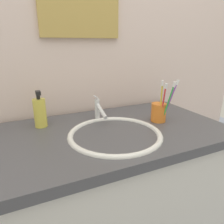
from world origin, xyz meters
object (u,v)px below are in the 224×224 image
at_px(soap_dispenser, 40,112).
at_px(toothbrush_green, 169,100).
at_px(toothbrush_cup, 159,112).
at_px(toothbrush_purple, 171,98).
at_px(faucet, 99,109).
at_px(toothbrush_yellow, 161,99).
at_px(toothbrush_red, 164,101).

bearing_deg(soap_dispenser, toothbrush_green, -21.73).
bearing_deg(toothbrush_cup, toothbrush_green, -74.01).
xyz_separation_m(toothbrush_green, toothbrush_purple, (0.03, 0.02, 0.00)).
distance_m(faucet, toothbrush_yellow, 0.30).
distance_m(toothbrush_cup, toothbrush_red, 0.08).
relative_size(toothbrush_cup, toothbrush_purple, 0.44).
distance_m(faucet, toothbrush_purple, 0.35).
height_order(toothbrush_purple, toothbrush_red, toothbrush_purple).
bearing_deg(toothbrush_red, toothbrush_purple, 11.56).
relative_size(toothbrush_green, toothbrush_red, 1.05).
distance_m(faucet, toothbrush_cup, 0.29).
height_order(faucet, soap_dispenser, soap_dispenser).
height_order(faucet, toothbrush_purple, toothbrush_purple).
bearing_deg(toothbrush_green, toothbrush_red, 144.35).
distance_m(toothbrush_red, soap_dispenser, 0.56).
bearing_deg(faucet, toothbrush_cup, -26.31).
distance_m(toothbrush_cup, toothbrush_green, 0.09).
bearing_deg(toothbrush_purple, toothbrush_red, -168.44).
relative_size(toothbrush_cup, soap_dispenser, 0.53).
bearing_deg(toothbrush_cup, faucet, 153.69).
height_order(toothbrush_purple, soap_dispenser, toothbrush_purple).
relative_size(toothbrush_purple, soap_dispenser, 1.20).
height_order(toothbrush_cup, toothbrush_purple, toothbrush_purple).
bearing_deg(soap_dispenser, toothbrush_cup, -17.49).
bearing_deg(toothbrush_green, toothbrush_purple, 37.75).
height_order(toothbrush_green, toothbrush_yellow, toothbrush_yellow).
distance_m(toothbrush_purple, toothbrush_yellow, 0.05).
relative_size(faucet, toothbrush_cup, 1.67).
bearing_deg(faucet, toothbrush_green, -33.01).
bearing_deg(toothbrush_yellow, toothbrush_cup, 68.74).
xyz_separation_m(toothbrush_green, soap_dispenser, (-0.54, 0.21, -0.05)).
distance_m(toothbrush_cup, soap_dispenser, 0.55).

